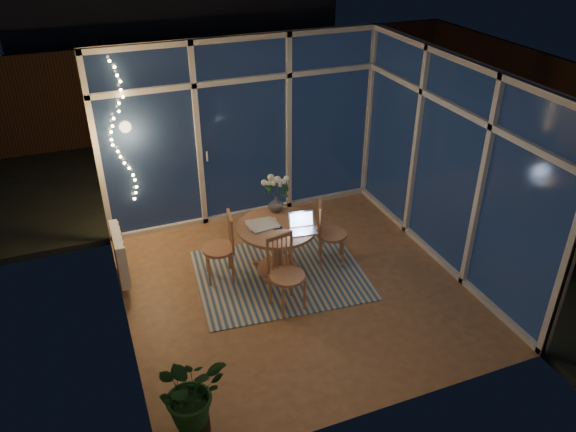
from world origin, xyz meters
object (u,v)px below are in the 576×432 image
at_px(dining_table, 277,249).
at_px(chair_right, 332,232).
at_px(chair_front, 287,275).
at_px(potted_plant, 191,401).
at_px(flower_vase, 276,204).
at_px(laptop, 304,223).
at_px(chair_left, 218,247).

height_order(dining_table, chair_right, chair_right).
relative_size(chair_front, potted_plant, 1.20).
height_order(chair_right, potted_plant, chair_right).
xyz_separation_m(flower_vase, potted_plant, (-1.66, -2.36, -0.39)).
bearing_deg(potted_plant, chair_right, 40.99).
bearing_deg(potted_plant, chair_front, 43.13).
relative_size(dining_table, potted_plant, 1.29).
relative_size(laptop, potted_plant, 0.41).
relative_size(chair_right, chair_front, 0.96).
relative_size(chair_right, laptop, 2.82).
bearing_deg(chair_front, chair_right, 26.91).
bearing_deg(chair_left, laptop, 77.22).
bearing_deg(potted_plant, chair_left, 68.80).
bearing_deg(flower_vase, potted_plant, -125.06).
relative_size(chair_left, flower_vase, 4.27).
height_order(chair_front, laptop, chair_front).
bearing_deg(potted_plant, flower_vase, 54.94).
bearing_deg(flower_vase, dining_table, -108.42).
distance_m(chair_left, chair_right, 1.44).
height_order(dining_table, chair_front, chair_front).
relative_size(dining_table, chair_right, 1.11).
distance_m(chair_left, laptop, 1.08).
distance_m(chair_right, laptop, 0.61).
bearing_deg(chair_left, chair_front, 42.41).
bearing_deg(chair_right, dining_table, 107.74).
bearing_deg(flower_vase, chair_left, -165.38).
bearing_deg(chair_front, flower_vase, 65.96).
distance_m(chair_right, chair_front, 1.08).
xyz_separation_m(chair_left, flower_vase, (0.82, 0.22, 0.32)).
relative_size(laptop, flower_vase, 1.48).
bearing_deg(chair_left, chair_right, 90.97).
bearing_deg(laptop, chair_front, -121.90).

